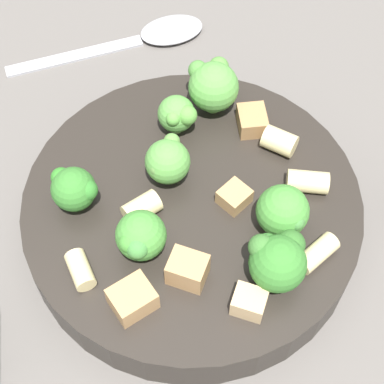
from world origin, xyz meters
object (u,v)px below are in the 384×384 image
at_px(broccoli_floret_4, 167,161).
at_px(chicken_chunk_1, 189,270).
at_px(rigatoni_1, 279,141).
at_px(broccoli_floret_1, 74,188).
at_px(spoon, 147,36).
at_px(broccoli_floret_0, 177,115).
at_px(chicken_chunk_3, 252,120).
at_px(broccoli_floret_3, 213,85).
at_px(rigatoni_2, 317,253).
at_px(chicken_chunk_4, 249,302).
at_px(broccoli_floret_5, 277,260).
at_px(chicken_chunk_2, 132,299).
at_px(rigatoni_0, 308,182).
at_px(rigatoni_3, 142,208).
at_px(chicken_chunk_0, 234,198).
at_px(broccoli_floret_2, 140,237).
at_px(pasta_bowl, 192,211).
at_px(rigatoni_4, 80,270).
at_px(broccoli_floret_6, 283,211).

relative_size(broccoli_floret_4, chicken_chunk_1, 1.55).
bearing_deg(rigatoni_1, broccoli_floret_1, -68.79).
bearing_deg(spoon, broccoli_floret_0, 15.59).
bearing_deg(broccoli_floret_4, chicken_chunk_3, 130.41).
bearing_deg(broccoli_floret_0, rigatoni_1, 79.69).
relative_size(broccoli_floret_3, chicken_chunk_1, 1.78).
xyz_separation_m(rigatoni_2, chicken_chunk_4, (0.04, -0.04, 0.00)).
bearing_deg(broccoli_floret_5, chicken_chunk_4, -35.75).
bearing_deg(chicken_chunk_4, chicken_chunk_2, -88.77).
distance_m(broccoli_floret_0, spoon, 0.14).
bearing_deg(rigatoni_2, rigatoni_1, -166.14).
height_order(rigatoni_0, spoon, rigatoni_0).
bearing_deg(rigatoni_3, spoon, -175.42).
relative_size(rigatoni_0, rigatoni_2, 0.96).
height_order(rigatoni_0, chicken_chunk_0, rigatoni_0).
distance_m(broccoli_floret_2, rigatoni_0, 0.12).
distance_m(broccoli_floret_3, chicken_chunk_2, 0.17).
bearing_deg(broccoli_floret_3, chicken_chunk_0, 11.53).
xyz_separation_m(rigatoni_1, chicken_chunk_3, (-0.02, -0.02, -0.00)).
distance_m(broccoli_floret_4, rigatoni_3, 0.04).
relative_size(rigatoni_2, chicken_chunk_4, 1.47).
bearing_deg(pasta_bowl, rigatoni_1, 128.05).
distance_m(broccoli_floret_0, rigatoni_4, 0.13).
height_order(broccoli_floret_5, chicken_chunk_2, broccoli_floret_5).
xyz_separation_m(pasta_bowl, chicken_chunk_0, (0.00, 0.03, 0.02)).
bearing_deg(broccoli_floret_3, chicken_chunk_2, -15.14).
bearing_deg(rigatoni_3, chicken_chunk_3, 136.98).
xyz_separation_m(chicken_chunk_4, spoon, (-0.27, -0.09, -0.04)).
bearing_deg(broccoli_floret_2, chicken_chunk_4, 63.03).
height_order(broccoli_floret_3, rigatoni_0, broccoli_floret_3).
bearing_deg(pasta_bowl, chicken_chunk_3, 148.33).
xyz_separation_m(broccoli_floret_3, chicken_chunk_1, (0.14, -0.01, -0.01)).
bearing_deg(spoon, broccoli_floret_3, 29.90).
relative_size(chicken_chunk_4, spoon, 0.11).
bearing_deg(broccoli_floret_5, rigatoni_1, 176.89).
relative_size(broccoli_floret_4, broccoli_floret_6, 0.99).
relative_size(broccoli_floret_0, chicken_chunk_1, 1.30).
distance_m(rigatoni_4, chicken_chunk_2, 0.04).
distance_m(broccoli_floret_0, broccoli_floret_4, 0.04).
relative_size(pasta_bowl, rigatoni_4, 9.49).
bearing_deg(chicken_chunk_3, chicken_chunk_0, -10.26).
relative_size(broccoli_floret_6, chicken_chunk_1, 1.57).
bearing_deg(spoon, chicken_chunk_4, 18.22).
xyz_separation_m(broccoli_floret_2, broccoli_floret_4, (-0.06, 0.01, 0.00)).
bearing_deg(broccoli_floret_6, broccoli_floret_3, -154.68).
bearing_deg(pasta_bowl, rigatoni_3, -68.65).
bearing_deg(broccoli_floret_1, chicken_chunk_1, 56.85).
relative_size(broccoli_floret_2, chicken_chunk_0, 1.90).
bearing_deg(chicken_chunk_2, chicken_chunk_1, 121.41).
height_order(rigatoni_3, chicken_chunk_1, chicken_chunk_1).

